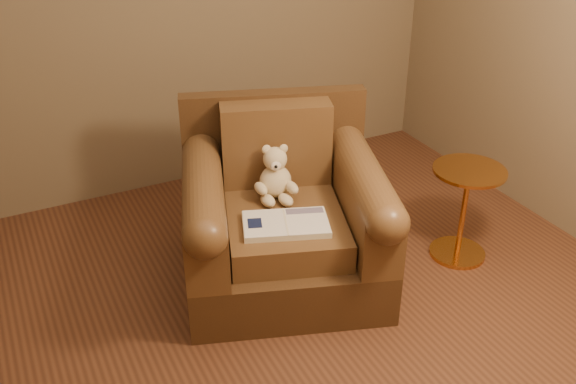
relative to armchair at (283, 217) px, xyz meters
name	(u,v)px	position (x,y,z in m)	size (l,w,h in m)	color
floor	(300,361)	(-0.24, -0.67, -0.36)	(4.00, 4.00, 0.00)	brown
armchair	(283,217)	(0.00, 0.00, 0.00)	(1.29, 1.26, 0.93)	#472D17
teddy_bear	(276,178)	(0.00, 0.09, 0.20)	(0.22, 0.26, 0.30)	beige
guidebook	(286,224)	(-0.09, -0.21, 0.10)	(0.49, 0.39, 0.03)	beige
side_table	(464,210)	(1.00, -0.31, -0.06)	(0.40, 0.40, 0.57)	#D18739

